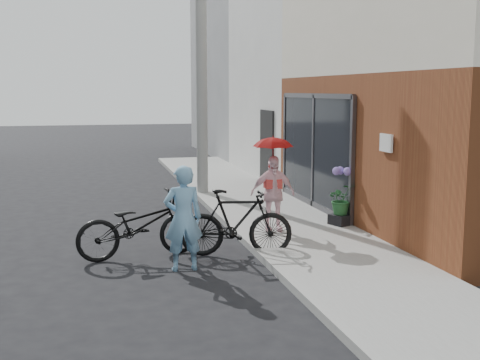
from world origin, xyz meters
name	(u,v)px	position (x,y,z in m)	size (l,w,h in m)	color
ground	(205,264)	(0.00, 0.00, 0.00)	(80.00, 80.00, 0.00)	black
sidewalk	(290,225)	(2.10, 2.00, 0.06)	(2.20, 24.00, 0.12)	gray
curb	(233,229)	(0.94, 2.00, 0.06)	(0.12, 24.00, 0.12)	#9E9E99
plaster_building	(371,65)	(7.20, 9.00, 3.50)	(8.00, 6.00, 7.00)	white
east_building_far	(298,72)	(7.20, 16.00, 3.50)	(8.00, 8.00, 7.00)	gray
utility_pole	(201,58)	(1.10, 6.00, 3.50)	(0.28, 0.28, 7.00)	#9E9E99
officer	(183,218)	(-0.37, -0.22, 0.80)	(0.58, 0.38, 1.60)	#76ADD3
bike_left	(139,225)	(-0.95, 0.63, 0.54)	(0.71, 2.04, 1.07)	black
bike_right	(236,223)	(0.60, 0.37, 0.55)	(0.52, 1.84, 1.11)	black
kimono_woman	(273,193)	(1.55, 1.43, 0.82)	(0.82, 0.34, 1.40)	#FFD5DE
parasol	(273,139)	(1.55, 1.43, 1.83)	(0.70, 0.70, 0.61)	red
planter	(341,219)	(3.00, 1.60, 0.22)	(0.37, 0.37, 0.20)	black
potted_plant	(342,199)	(3.00, 1.60, 0.62)	(0.54, 0.47, 0.60)	#245B2C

